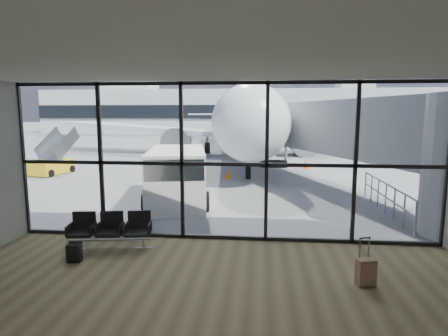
% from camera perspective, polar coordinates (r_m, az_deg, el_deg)
% --- Properties ---
extents(ground, '(220.00, 220.00, 0.00)m').
position_cam_1_polar(ground, '(50.53, 4.52, 4.11)').
color(ground, slate).
rests_on(ground, ground).
extents(lounge_shell, '(12.02, 8.01, 4.51)m').
position_cam_1_polar(lounge_shell, '(5.76, -4.81, -1.27)').
color(lounge_shell, brown).
rests_on(lounge_shell, ground).
extents(glass_curtain_wall, '(12.10, 0.12, 4.50)m').
position_cam_1_polar(glass_curtain_wall, '(10.53, -0.03, 0.85)').
color(glass_curtain_wall, white).
rests_on(glass_curtain_wall, ground).
extents(jet_bridge, '(8.00, 16.50, 4.33)m').
position_cam_1_polar(jet_bridge, '(17.90, 18.22, 5.13)').
color(jet_bridge, gray).
rests_on(jet_bridge, ground).
extents(apron_railing, '(0.06, 5.46, 1.11)m').
position_cam_1_polar(apron_railing, '(14.90, 23.44, -3.61)').
color(apron_railing, gray).
rests_on(apron_railing, ground).
extents(far_terminal, '(80.00, 12.20, 11.00)m').
position_cam_1_polar(far_terminal, '(72.38, 4.47, 8.68)').
color(far_terminal, '#ACADA8').
rests_on(far_terminal, ground).
extents(tree_0, '(4.95, 4.95, 7.12)m').
position_cam_1_polar(tree_0, '(94.39, -23.74, 8.16)').
color(tree_0, '#382619').
rests_on(tree_0, ground).
extents(tree_1, '(5.61, 5.61, 8.07)m').
position_cam_1_polar(tree_1, '(91.62, -20.46, 8.75)').
color(tree_1, '#382619').
rests_on(tree_1, ground).
extents(tree_2, '(6.27, 6.27, 9.03)m').
position_cam_1_polar(tree_2, '(89.17, -16.97, 9.34)').
color(tree_2, '#382619').
rests_on(tree_2, ground).
extents(tree_3, '(4.95, 4.95, 7.12)m').
position_cam_1_polar(tree_3, '(87.04, -13.24, 8.69)').
color(tree_3, '#382619').
rests_on(tree_3, ground).
extents(tree_4, '(5.61, 5.61, 8.07)m').
position_cam_1_polar(tree_4, '(85.30, -9.39, 9.23)').
color(tree_4, '#382619').
rests_on(tree_4, ground).
extents(tree_5, '(6.27, 6.27, 9.03)m').
position_cam_1_polar(tree_5, '(83.97, -5.39, 9.74)').
color(tree_5, '#382619').
rests_on(tree_5, ground).
extents(seating_row, '(2.18, 0.91, 0.97)m').
position_cam_1_polar(seating_row, '(10.71, -16.86, -8.76)').
color(seating_row, gray).
rests_on(seating_row, ground).
extents(backpack, '(0.35, 0.32, 0.50)m').
position_cam_1_polar(backpack, '(10.06, -21.86, -11.90)').
color(backpack, black).
rests_on(backpack, ground).
extents(suitcase, '(0.43, 0.35, 1.03)m').
position_cam_1_polar(suitcase, '(8.67, 20.85, -14.62)').
color(suitcase, '#836149').
rests_on(suitcase, ground).
extents(airliner, '(33.92, 39.40, 10.15)m').
position_cam_1_polar(airliner, '(35.71, 2.27, 7.41)').
color(airliner, white).
rests_on(airliner, ground).
extents(service_van, '(3.16, 5.33, 2.18)m').
position_cam_1_polar(service_van, '(15.30, -7.16, -1.17)').
color(service_van, white).
rests_on(service_van, ground).
extents(belt_loader, '(2.13, 3.90, 1.71)m').
position_cam_1_polar(belt_loader, '(32.29, -7.88, 2.77)').
color(belt_loader, black).
rests_on(belt_loader, ground).
extents(mobile_stairs, '(2.04, 3.36, 2.24)m').
position_cam_1_polar(mobile_stairs, '(25.00, -24.79, 0.43)').
color(mobile_stairs, yellow).
rests_on(mobile_stairs, ground).
extents(traffic_cone_a, '(0.36, 0.36, 0.52)m').
position_cam_1_polar(traffic_cone_a, '(20.98, 0.63, -0.97)').
color(traffic_cone_a, orange).
rests_on(traffic_cone_a, ground).
extents(traffic_cone_b, '(0.38, 0.38, 0.55)m').
position_cam_1_polar(traffic_cone_b, '(25.45, 12.33, 0.50)').
color(traffic_cone_b, '#FB540D').
rests_on(traffic_cone_b, ground).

